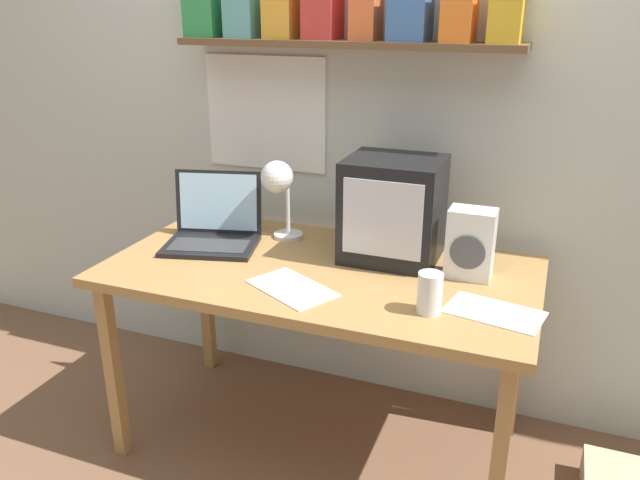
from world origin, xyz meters
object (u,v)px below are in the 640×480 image
crt_monitor (393,209)px  space_heater (470,244)px  juice_glass (430,295)px  printed_handout (292,288)px  desk_lamp (278,184)px  laptop (214,226)px  loose_paper_near_laptop (494,312)px  corner_desk (320,284)px

crt_monitor → space_heater: bearing=-14.1°
crt_monitor → juice_glass: (0.21, -0.37, -0.12)m
space_heater → printed_handout: size_ratio=0.71×
desk_lamp → space_heater: desk_lamp is taller
crt_monitor → laptop: (-0.67, -0.10, -0.12)m
laptop → printed_handout: 0.52m
loose_paper_near_laptop → space_heater: bearing=115.8°
laptop → desk_lamp: (0.23, 0.09, 0.16)m
corner_desk → loose_paper_near_laptop: size_ratio=4.88×
desk_lamp → printed_handout: (0.21, -0.36, -0.23)m
loose_paper_near_laptop → juice_glass: bearing=-160.1°
corner_desk → space_heater: size_ratio=6.27×
corner_desk → desk_lamp: 0.41m
desk_lamp → printed_handout: size_ratio=0.96×
laptop → juice_glass: (0.88, -0.27, -0.01)m
laptop → juice_glass: 0.92m
printed_handout → desk_lamp: bearing=119.8°
corner_desk → crt_monitor: crt_monitor is taller
loose_paper_near_laptop → crt_monitor: bearing=142.3°
crt_monitor → laptop: size_ratio=0.92×
crt_monitor → space_heater: 0.30m
corner_desk → loose_paper_near_laptop: loose_paper_near_laptop is taller
laptop → space_heater: (0.95, 0.03, 0.05)m
crt_monitor → printed_handout: (-0.23, -0.37, -0.18)m
crt_monitor → juice_glass: size_ratio=2.88×
printed_handout → loose_paper_near_laptop: same height
juice_glass → printed_handout: 0.45m
printed_handout → loose_paper_near_laptop: (0.62, 0.06, -0.00)m
space_heater → loose_paper_near_laptop: 0.29m
corner_desk → printed_handout: 0.21m
desk_lamp → loose_paper_near_laptop: (0.83, -0.30, -0.23)m
desk_lamp → juice_glass: bearing=-22.1°
crt_monitor → juice_glass: bearing=-60.3°
corner_desk → juice_glass: juice_glass is taller
desk_lamp → juice_glass: size_ratio=2.54×
corner_desk → space_heater: bearing=12.0°
laptop → loose_paper_near_laptop: bearing=-25.6°
corner_desk → laptop: (-0.46, 0.08, 0.13)m
corner_desk → loose_paper_near_laptop: bearing=-12.4°
laptop → loose_paper_near_laptop: 1.08m
laptop → space_heater: size_ratio=1.68×
loose_paper_near_laptop → corner_desk: bearing=167.6°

